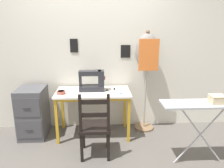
{
  "coord_description": "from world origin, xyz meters",
  "views": [
    {
      "loc": [
        0.12,
        -2.88,
        1.72
      ],
      "look_at": [
        0.29,
        0.26,
        0.84
      ],
      "focal_mm": 35.0,
      "sensor_mm": 36.0,
      "label": 1
    }
  ],
  "objects_px": {
    "scissors": "(122,93)",
    "thread_spool_near_machine": "(107,90)",
    "dress_form": "(147,57)",
    "ironing_board": "(204,107)",
    "filing_cabinet": "(33,112)",
    "sewing_machine": "(93,81)",
    "thread_spool_mid_table": "(111,89)",
    "fabric_bowl": "(61,92)",
    "wooden_chair": "(95,127)",
    "storage_box": "(217,99)",
    "thread_spool_far_edge": "(114,89)"
  },
  "relations": [
    {
      "from": "filing_cabinet",
      "to": "thread_spool_far_edge",
      "type": "bearing_deg",
      "value": 1.5
    },
    {
      "from": "filing_cabinet",
      "to": "thread_spool_mid_table",
      "type": "bearing_deg",
      "value": 1.04
    },
    {
      "from": "wooden_chair",
      "to": "fabric_bowl",
      "type": "bearing_deg",
      "value": 136.29
    },
    {
      "from": "fabric_bowl",
      "to": "thread_spool_far_edge",
      "type": "bearing_deg",
      "value": 11.86
    },
    {
      "from": "sewing_machine",
      "to": "filing_cabinet",
      "type": "bearing_deg",
      "value": -178.92
    },
    {
      "from": "dress_form",
      "to": "filing_cabinet",
      "type": "bearing_deg",
      "value": -175.53
    },
    {
      "from": "fabric_bowl",
      "to": "filing_cabinet",
      "type": "distance_m",
      "value": 0.61
    },
    {
      "from": "filing_cabinet",
      "to": "scissors",
      "type": "bearing_deg",
      "value": -5.99
    },
    {
      "from": "thread_spool_far_edge",
      "to": "sewing_machine",
      "type": "bearing_deg",
      "value": -177.29
    },
    {
      "from": "thread_spool_mid_table",
      "to": "thread_spool_far_edge",
      "type": "bearing_deg",
      "value": 10.81
    },
    {
      "from": "thread_spool_near_machine",
      "to": "dress_form",
      "type": "xyz_separation_m",
      "value": [
        0.62,
        0.15,
        0.48
      ]
    },
    {
      "from": "scissors",
      "to": "filing_cabinet",
      "type": "height_order",
      "value": "filing_cabinet"
    },
    {
      "from": "filing_cabinet",
      "to": "ironing_board",
      "type": "relative_size",
      "value": 0.77
    },
    {
      "from": "thread_spool_near_machine",
      "to": "ironing_board",
      "type": "xyz_separation_m",
      "value": [
        1.13,
        -0.82,
        0.02
      ]
    },
    {
      "from": "thread_spool_near_machine",
      "to": "thread_spool_far_edge",
      "type": "relative_size",
      "value": 1.04
    },
    {
      "from": "scissors",
      "to": "thread_spool_near_machine",
      "type": "distance_m",
      "value": 0.25
    },
    {
      "from": "thread_spool_mid_table",
      "to": "wooden_chair",
      "type": "xyz_separation_m",
      "value": [
        -0.23,
        -0.63,
        -0.32
      ]
    },
    {
      "from": "scissors",
      "to": "thread_spool_near_machine",
      "type": "bearing_deg",
      "value": 147.17
    },
    {
      "from": "fabric_bowl",
      "to": "thread_spool_mid_table",
      "type": "height_order",
      "value": "fabric_bowl"
    },
    {
      "from": "wooden_chair",
      "to": "storage_box",
      "type": "relative_size",
      "value": 5.19
    },
    {
      "from": "thread_spool_near_machine",
      "to": "fabric_bowl",
      "type": "bearing_deg",
      "value": -169.51
    },
    {
      "from": "thread_spool_near_machine",
      "to": "sewing_machine",
      "type": "bearing_deg",
      "value": 173.31
    },
    {
      "from": "fabric_bowl",
      "to": "ironing_board",
      "type": "xyz_separation_m",
      "value": [
        1.81,
        -0.69,
        0.01
      ]
    },
    {
      "from": "dress_form",
      "to": "ironing_board",
      "type": "distance_m",
      "value": 1.18
    },
    {
      "from": "wooden_chair",
      "to": "dress_form",
      "type": "relative_size",
      "value": 0.56
    },
    {
      "from": "scissors",
      "to": "thread_spool_mid_table",
      "type": "bearing_deg",
      "value": 133.97
    },
    {
      "from": "thread_spool_far_edge",
      "to": "ironing_board",
      "type": "height_order",
      "value": "ironing_board"
    },
    {
      "from": "ironing_board",
      "to": "storage_box",
      "type": "height_order",
      "value": "storage_box"
    },
    {
      "from": "fabric_bowl",
      "to": "scissors",
      "type": "relative_size",
      "value": 1.09
    },
    {
      "from": "thread_spool_mid_table",
      "to": "dress_form",
      "type": "height_order",
      "value": "dress_form"
    },
    {
      "from": "thread_spool_far_edge",
      "to": "storage_box",
      "type": "xyz_separation_m",
      "value": [
        1.16,
        -0.88,
        0.12
      ]
    },
    {
      "from": "wooden_chair",
      "to": "ironing_board",
      "type": "height_order",
      "value": "wooden_chair"
    },
    {
      "from": "sewing_machine",
      "to": "wooden_chair",
      "type": "xyz_separation_m",
      "value": [
        0.03,
        -0.63,
        -0.45
      ]
    },
    {
      "from": "sewing_machine",
      "to": "dress_form",
      "type": "relative_size",
      "value": 0.24
    },
    {
      "from": "thread_spool_far_edge",
      "to": "ironing_board",
      "type": "relative_size",
      "value": 0.04
    },
    {
      "from": "dress_form",
      "to": "scissors",
      "type": "bearing_deg",
      "value": -145.5
    },
    {
      "from": "dress_form",
      "to": "thread_spool_mid_table",
      "type": "bearing_deg",
      "value": -168.4
    },
    {
      "from": "thread_spool_far_edge",
      "to": "storage_box",
      "type": "height_order",
      "value": "storage_box"
    },
    {
      "from": "thread_spool_mid_table",
      "to": "filing_cabinet",
      "type": "xyz_separation_m",
      "value": [
        -1.21,
        -0.02,
        -0.35
      ]
    },
    {
      "from": "sewing_machine",
      "to": "wooden_chair",
      "type": "height_order",
      "value": "sewing_machine"
    },
    {
      "from": "sewing_machine",
      "to": "storage_box",
      "type": "relative_size",
      "value": 2.26
    },
    {
      "from": "sewing_machine",
      "to": "thread_spool_far_edge",
      "type": "height_order",
      "value": "sewing_machine"
    },
    {
      "from": "scissors",
      "to": "thread_spool_far_edge",
      "type": "distance_m",
      "value": 0.2
    },
    {
      "from": "scissors",
      "to": "thread_spool_near_machine",
      "type": "relative_size",
      "value": 2.69
    },
    {
      "from": "thread_spool_near_machine",
      "to": "ironing_board",
      "type": "distance_m",
      "value": 1.39
    },
    {
      "from": "dress_form",
      "to": "storage_box",
      "type": "relative_size",
      "value": 9.27
    },
    {
      "from": "dress_form",
      "to": "thread_spool_near_machine",
      "type": "bearing_deg",
      "value": -166.8
    },
    {
      "from": "thread_spool_mid_table",
      "to": "storage_box",
      "type": "relative_size",
      "value": 0.22
    },
    {
      "from": "thread_spool_near_machine",
      "to": "dress_form",
      "type": "height_order",
      "value": "dress_form"
    },
    {
      "from": "fabric_bowl",
      "to": "filing_cabinet",
      "type": "height_order",
      "value": "filing_cabinet"
    }
  ]
}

